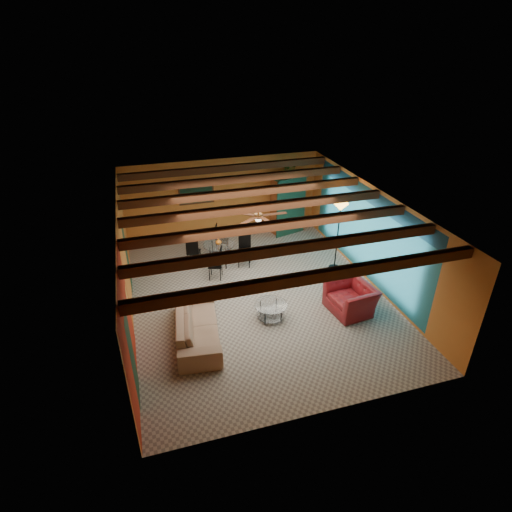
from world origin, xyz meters
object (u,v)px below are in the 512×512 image
object	(u,v)px
coffee_table	(271,311)
armoire	(288,205)
armchair	(351,298)
floor_lamp	(337,237)
vase	(218,233)
sofa	(197,324)
potted_plant	(289,170)
dining_table	(219,251)

from	to	relation	value
coffee_table	armoire	size ratio (longest dim) A/B	0.42
armoire	armchair	bearing A→B (deg)	-107.07
floor_lamp	vase	world-z (taller)	floor_lamp
coffee_table	floor_lamp	bearing A→B (deg)	34.45
coffee_table	armoire	distance (m)	5.21
sofa	coffee_table	distance (m)	1.86
vase	armchair	bearing A→B (deg)	-50.40
coffee_table	sofa	bearing A→B (deg)	-174.22
coffee_table	potted_plant	size ratio (longest dim) A/B	1.73
potted_plant	vase	bearing A→B (deg)	-149.11
dining_table	floor_lamp	size ratio (longest dim) A/B	0.89
sofa	coffee_table	world-z (taller)	sofa
armchair	coffee_table	bearing A→B (deg)	-104.43
sofa	potted_plant	bearing A→B (deg)	-32.97
dining_table	coffee_table	bearing A→B (deg)	-77.67
armchair	vase	size ratio (longest dim) A/B	6.24
potted_plant	coffee_table	bearing A→B (deg)	-114.92
armoire	potted_plant	xyz separation A→B (m)	(0.00, 0.00, 1.22)
sofa	floor_lamp	bearing A→B (deg)	-59.43
coffee_table	vase	bearing A→B (deg)	102.33
floor_lamp	potted_plant	world-z (taller)	potted_plant
sofa	armoire	size ratio (longest dim) A/B	1.23
sofa	potted_plant	xyz separation A→B (m)	(4.02, 4.86, 1.85)
armchair	floor_lamp	bearing A→B (deg)	156.93
armchair	coffee_table	xyz separation A→B (m)	(-2.03, 0.26, -0.16)
potted_plant	vase	size ratio (longest dim) A/B	2.61
armoire	coffee_table	bearing A→B (deg)	-130.38
sofa	dining_table	xyz separation A→B (m)	(1.19, 3.17, 0.13)
armoire	vase	size ratio (longest dim) A/B	10.81
armchair	floor_lamp	distance (m)	2.24
potted_plant	dining_table	bearing A→B (deg)	-149.11
armchair	coffee_table	size ratio (longest dim) A/B	1.39
armchair	potted_plant	world-z (taller)	potted_plant
sofa	armchair	distance (m)	3.88
armoire	potted_plant	bearing A→B (deg)	0.00
potted_plant	armchair	bearing A→B (deg)	-91.61
coffee_table	dining_table	size ratio (longest dim) A/B	0.44
coffee_table	dining_table	bearing A→B (deg)	102.33
sofa	armoire	bearing A→B (deg)	-32.97
coffee_table	armoire	xyz separation A→B (m)	(2.17, 4.67, 0.77)
sofa	dining_table	world-z (taller)	dining_table
armoire	vase	world-z (taller)	armoire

